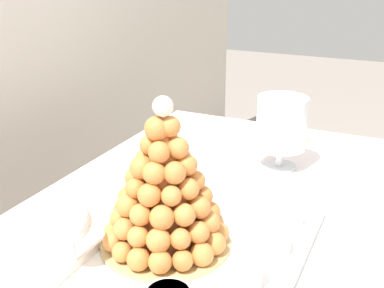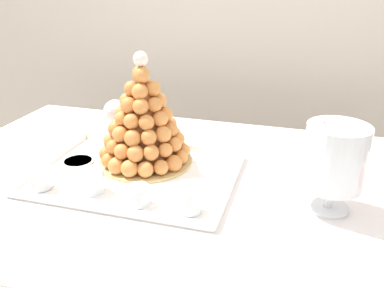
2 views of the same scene
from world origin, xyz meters
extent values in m
cylinder|color=brown|center=(-0.65, 0.38, 0.36)|extent=(0.04, 0.04, 0.72)
cube|color=brown|center=(0.00, 0.00, 0.73)|extent=(1.43, 0.89, 0.02)
cube|color=white|center=(0.00, 0.00, 0.74)|extent=(1.49, 0.95, 0.00)
cube|color=white|center=(0.00, 0.47, 0.57)|extent=(1.49, 0.01, 0.32)
cube|color=white|center=(-0.13, -0.02, 0.74)|extent=(0.53, 0.39, 0.01)
cube|color=white|center=(-0.13, -0.21, 0.75)|extent=(0.53, 0.01, 0.02)
cube|color=white|center=(-0.13, 0.18, 0.75)|extent=(0.53, 0.01, 0.02)
cube|color=white|center=(-0.39, -0.02, 0.75)|extent=(0.01, 0.39, 0.02)
cube|color=white|center=(0.14, -0.02, 0.75)|extent=(0.01, 0.39, 0.02)
cylinder|color=white|center=(-0.13, -0.02, 0.75)|extent=(0.36, 0.36, 0.00)
cylinder|color=tan|center=(-0.13, 0.06, 0.75)|extent=(0.27, 0.27, 0.01)
cone|color=#BE6F36|center=(-0.13, 0.06, 0.89)|extent=(0.18, 0.18, 0.27)
sphere|color=#E18C44|center=(-0.02, 0.06, 0.78)|extent=(0.04, 0.04, 0.04)
sphere|color=#E38F46|center=(-0.03, 0.10, 0.78)|extent=(0.04, 0.04, 0.04)
sphere|color=#DF8A43|center=(-0.05, 0.13, 0.78)|extent=(0.04, 0.04, 0.04)
sphere|color=#E08B44|center=(-0.09, 0.16, 0.78)|extent=(0.05, 0.05, 0.05)
sphere|color=#DD8842|center=(-0.13, 0.17, 0.78)|extent=(0.04, 0.04, 0.04)
sphere|color=#DF8B43|center=(-0.17, 0.16, 0.78)|extent=(0.04, 0.04, 0.04)
sphere|color=#E28D45|center=(-0.21, 0.13, 0.78)|extent=(0.04, 0.04, 0.04)
sphere|color=#DE8943|center=(-0.23, 0.10, 0.78)|extent=(0.04, 0.04, 0.04)
sphere|color=#DC8641|center=(-0.24, 0.06, 0.78)|extent=(0.05, 0.05, 0.05)
sphere|color=#DE8942|center=(-0.23, 0.02, 0.78)|extent=(0.05, 0.05, 0.05)
sphere|color=#DB8640|center=(-0.21, -0.02, 0.78)|extent=(0.04, 0.04, 0.04)
sphere|color=#E18D45|center=(-0.17, -0.04, 0.78)|extent=(0.05, 0.05, 0.05)
sphere|color=#E28E45|center=(-0.13, -0.05, 0.78)|extent=(0.05, 0.05, 0.05)
sphere|color=#E28D45|center=(-0.09, -0.04, 0.78)|extent=(0.04, 0.04, 0.04)
sphere|color=#DE8942|center=(-0.05, -0.02, 0.78)|extent=(0.04, 0.04, 0.04)
sphere|color=#DC8640|center=(-0.03, 0.02, 0.78)|extent=(0.05, 0.05, 0.05)
sphere|color=#DD8842|center=(-0.04, 0.09, 0.82)|extent=(0.04, 0.04, 0.04)
sphere|color=#DB8640|center=(-0.07, 0.12, 0.82)|extent=(0.05, 0.05, 0.05)
sphere|color=#DB8640|center=(-0.10, 0.15, 0.81)|extent=(0.05, 0.05, 0.05)
sphere|color=#E08B44|center=(-0.14, 0.15, 0.82)|extent=(0.04, 0.04, 0.04)
sphere|color=#DE8942|center=(-0.18, 0.14, 0.82)|extent=(0.04, 0.04, 0.04)
sphere|color=#E28D45|center=(-0.21, 0.11, 0.81)|extent=(0.04, 0.04, 0.04)
sphere|color=#E18C44|center=(-0.22, 0.07, 0.82)|extent=(0.04, 0.04, 0.04)
sphere|color=#E28D45|center=(-0.22, 0.03, 0.82)|extent=(0.05, 0.05, 0.05)
sphere|color=#E18C45|center=(-0.20, -0.01, 0.81)|extent=(0.04, 0.04, 0.04)
sphere|color=#E18D45|center=(-0.16, -0.03, 0.81)|extent=(0.04, 0.04, 0.04)
sphere|color=#E28E46|center=(-0.12, -0.03, 0.82)|extent=(0.05, 0.05, 0.05)
sphere|color=#DC8641|center=(-0.08, -0.02, 0.82)|extent=(0.04, 0.04, 0.04)
sphere|color=#E18D45|center=(-0.05, 0.01, 0.82)|extent=(0.04, 0.04, 0.04)
sphere|color=#E38F46|center=(-0.04, 0.05, 0.82)|extent=(0.04, 0.04, 0.04)
sphere|color=#E18C45|center=(-0.07, 0.11, 0.85)|extent=(0.04, 0.04, 0.04)
sphere|color=#DD8741|center=(-0.11, 0.13, 0.85)|extent=(0.05, 0.05, 0.05)
sphere|color=#E18C45|center=(-0.15, 0.13, 0.85)|extent=(0.04, 0.04, 0.04)
sphere|color=#E18D45|center=(-0.19, 0.11, 0.86)|extent=(0.05, 0.05, 0.05)
sphere|color=#E08C44|center=(-0.21, 0.07, 0.85)|extent=(0.04, 0.04, 0.04)
sphere|color=#DC8741|center=(-0.20, 0.03, 0.85)|extent=(0.05, 0.05, 0.05)
sphere|color=#E38F46|center=(-0.17, -0.01, 0.85)|extent=(0.04, 0.04, 0.04)
sphere|color=#DD8842|center=(-0.13, -0.02, 0.85)|extent=(0.05, 0.05, 0.05)
sphere|color=#DC8641|center=(-0.09, -0.01, 0.86)|extent=(0.04, 0.04, 0.04)
sphere|color=#E38F46|center=(-0.06, 0.02, 0.85)|extent=(0.05, 0.05, 0.05)
sphere|color=#DF8A43|center=(-0.05, 0.07, 0.85)|extent=(0.04, 0.04, 0.04)
sphere|color=#E28E46|center=(-0.10, 0.11, 0.89)|extent=(0.04, 0.04, 0.04)
sphere|color=#E08B44|center=(-0.14, 0.12, 0.89)|extent=(0.05, 0.05, 0.05)
sphere|color=#DC8640|center=(-0.18, 0.10, 0.89)|extent=(0.04, 0.04, 0.04)
sphere|color=#DD8741|center=(-0.19, 0.06, 0.89)|extent=(0.05, 0.05, 0.05)
sphere|color=#E28E46|center=(-0.18, 0.02, 0.89)|extent=(0.04, 0.04, 0.04)
sphere|color=#E18D45|center=(-0.14, 0.00, 0.89)|extent=(0.04, 0.04, 0.04)
sphere|color=#E08C44|center=(-0.10, 0.01, 0.89)|extent=(0.04, 0.04, 0.04)
sphere|color=#E08C44|center=(-0.07, 0.04, 0.89)|extent=(0.04, 0.04, 0.04)
sphere|color=#E18C44|center=(-0.07, 0.08, 0.89)|extent=(0.04, 0.04, 0.04)
sphere|color=#E38F46|center=(-0.12, 0.10, 0.93)|extent=(0.05, 0.05, 0.05)
sphere|color=#DE8942|center=(-0.16, 0.09, 0.93)|extent=(0.05, 0.05, 0.05)
sphere|color=#E18C45|center=(-0.18, 0.06, 0.93)|extent=(0.04, 0.04, 0.04)
sphere|color=#DC8741|center=(-0.16, 0.02, 0.93)|extent=(0.04, 0.04, 0.04)
sphere|color=#E08C44|center=(-0.12, 0.01, 0.93)|extent=(0.04, 0.04, 0.04)
sphere|color=#DE8942|center=(-0.09, 0.04, 0.93)|extent=(0.04, 0.04, 0.04)
sphere|color=#E28D45|center=(-0.09, 0.08, 0.93)|extent=(0.04, 0.04, 0.04)
sphere|color=#DE8842|center=(-0.14, 0.09, 0.97)|extent=(0.04, 0.04, 0.04)
sphere|color=#DE8942|center=(-0.16, 0.05, 0.97)|extent=(0.04, 0.04, 0.04)
sphere|color=#E38F46|center=(-0.13, 0.03, 0.97)|extent=(0.04, 0.04, 0.04)
sphere|color=#E18D45|center=(-0.10, 0.06, 0.97)|extent=(0.04, 0.04, 0.04)
sphere|color=#DE8943|center=(-0.14, 0.07, 1.00)|extent=(0.05, 0.05, 0.05)
sphere|color=#E08B44|center=(-0.12, 0.05, 1.01)|extent=(0.04, 0.04, 0.04)
sphere|color=white|center=(-0.13, 0.06, 1.05)|extent=(0.04, 0.04, 0.04)
cylinder|color=silver|center=(-0.33, -0.16, 0.77)|extent=(0.06, 0.06, 0.05)
cylinder|color=#F4EAC6|center=(-0.33, -0.16, 0.76)|extent=(0.05, 0.05, 0.02)
cylinder|color=white|center=(-0.33, -0.16, 0.78)|extent=(0.05, 0.05, 0.02)
sphere|color=brown|center=(-0.34, -0.16, 0.79)|extent=(0.02, 0.02, 0.02)
cylinder|color=silver|center=(-0.19, -0.14, 0.78)|extent=(0.06, 0.06, 0.06)
cylinder|color=brown|center=(-0.19, -0.14, 0.76)|extent=(0.05, 0.05, 0.02)
cylinder|color=#8C603D|center=(-0.19, -0.14, 0.78)|extent=(0.05, 0.05, 0.02)
sphere|color=brown|center=(-0.19, -0.14, 0.80)|extent=(0.02, 0.02, 0.02)
cylinder|color=silver|center=(-0.06, -0.16, 0.77)|extent=(0.05, 0.05, 0.05)
cylinder|color=brown|center=(-0.06, -0.16, 0.76)|extent=(0.05, 0.05, 0.02)
cylinder|color=#8C603D|center=(-0.06, -0.16, 0.77)|extent=(0.05, 0.05, 0.01)
sphere|color=brown|center=(-0.06, -0.16, 0.78)|extent=(0.01, 0.01, 0.01)
cylinder|color=silver|center=(0.07, -0.16, 0.78)|extent=(0.05, 0.05, 0.06)
cylinder|color=#F4EAC6|center=(0.07, -0.16, 0.76)|extent=(0.04, 0.04, 0.02)
cylinder|color=white|center=(0.07, -0.16, 0.78)|extent=(0.04, 0.04, 0.02)
sphere|color=brown|center=(0.08, -0.16, 0.79)|extent=(0.01, 0.01, 0.01)
cylinder|color=white|center=(-0.30, -0.03, 0.76)|extent=(0.08, 0.08, 0.03)
cylinder|color=#F2CC59|center=(-0.30, -0.03, 0.77)|extent=(0.08, 0.08, 0.00)
cylinder|color=white|center=(0.37, -0.04, 0.74)|extent=(0.10, 0.10, 0.01)
cylinder|color=white|center=(0.37, -0.04, 0.77)|extent=(0.02, 0.02, 0.06)
cylinder|color=white|center=(0.37, -0.04, 0.88)|extent=(0.14, 0.14, 0.15)
cylinder|color=#72B2E0|center=(0.39, -0.04, 0.82)|extent=(0.07, 0.06, 0.07)
cylinder|color=#E54C47|center=(0.37, -0.03, 0.82)|extent=(0.06, 0.06, 0.06)
cylinder|color=#72B2E0|center=(0.34, -0.05, 0.82)|extent=(0.06, 0.05, 0.06)
cylinder|color=#E54C47|center=(0.38, -0.07, 0.82)|extent=(0.05, 0.05, 0.04)
cylinder|color=#D199D8|center=(0.39, -0.02, 0.84)|extent=(0.06, 0.05, 0.05)
cylinder|color=#D199D8|center=(0.36, -0.03, 0.84)|extent=(0.06, 0.05, 0.06)
cylinder|color=#9ED860|center=(0.38, -0.06, 0.84)|extent=(0.05, 0.05, 0.02)
cylinder|color=#F9A54C|center=(0.39, -0.01, 0.86)|extent=(0.05, 0.05, 0.05)
cylinder|color=#9ED860|center=(0.35, -0.04, 0.86)|extent=(0.07, 0.06, 0.07)
cylinder|color=#F9A54C|center=(0.40, -0.06, 0.86)|extent=(0.07, 0.05, 0.07)
cylinder|color=yellow|center=(0.37, 0.00, 0.89)|extent=(0.07, 0.04, 0.07)
cylinder|color=#D199D8|center=(0.34, -0.04, 0.89)|extent=(0.06, 0.06, 0.05)
cylinder|color=#E54C47|center=(0.39, -0.07, 0.89)|extent=(0.06, 0.05, 0.06)
cylinder|color=#D199D8|center=(0.39, -0.03, 0.89)|extent=(0.05, 0.04, 0.06)
cylinder|color=#E54C47|center=(0.35, -0.02, 0.91)|extent=(0.06, 0.06, 0.04)
cylinder|color=brown|center=(0.37, -0.07, 0.91)|extent=(0.05, 0.05, 0.04)
cylinder|color=#9ED860|center=(0.39, -0.04, 0.91)|extent=(0.06, 0.05, 0.06)
cylinder|color=#D199D8|center=(0.35, -0.05, 0.93)|extent=(0.05, 0.05, 0.05)
cylinder|color=#D199D8|center=(0.38, -0.07, 0.93)|extent=(0.06, 0.06, 0.06)
cylinder|color=brown|center=(0.39, -0.03, 0.93)|extent=(0.06, 0.06, 0.04)
cylinder|color=silver|center=(-0.28, 0.18, 0.74)|extent=(0.06, 0.06, 0.00)
cylinder|color=silver|center=(-0.28, 0.18, 0.78)|extent=(0.01, 0.01, 0.07)
sphere|color=silver|center=(-0.28, 0.18, 0.85)|extent=(0.08, 0.08, 0.08)
camera|label=1|loc=(-0.89, -0.36, 1.31)|focal=45.19mm
camera|label=2|loc=(0.29, -0.92, 1.26)|focal=37.92mm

